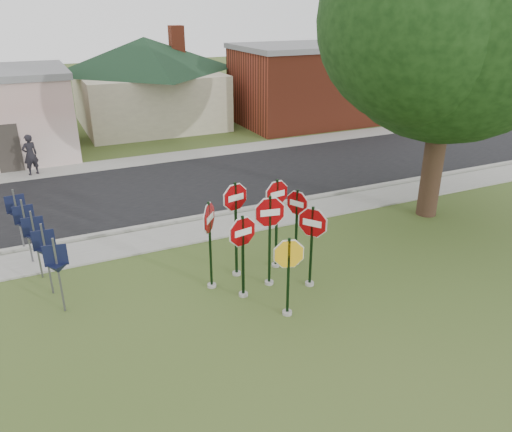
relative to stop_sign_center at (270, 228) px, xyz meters
name	(u,v)px	position (x,y,z in m)	size (l,w,h in m)	color
ground	(290,314)	(-0.18, -1.52, -1.68)	(120.00, 120.00, 0.00)	#3D541F
sidewalk_near	(212,229)	(-0.18, 3.98, -1.65)	(60.00, 1.60, 0.06)	gray
road	(174,188)	(-0.18, 8.48, -1.66)	(60.00, 7.00, 0.04)	black
sidewalk_far	(149,160)	(-0.18, 12.78, -1.65)	(60.00, 1.60, 0.06)	gray
curb	(202,217)	(-0.18, 4.98, -1.61)	(60.00, 0.20, 0.14)	gray
stop_sign_center	(270,228)	(0.00, 0.00, 0.00)	(1.11, 0.24, 2.67)	gray
stop_sign_yellow	(288,268)	(-0.24, -1.48, -0.39)	(0.99, 0.30, 2.17)	gray
stop_sign_left	(243,246)	(-0.88, -0.25, -0.23)	(1.06, 0.24, 2.38)	gray
stop_sign_right	(312,236)	(0.97, -0.52, -0.20)	(0.66, 0.91, 2.40)	gray
stop_sign_back_right	(277,211)	(0.62, 0.81, 0.04)	(1.02, 0.24, 2.76)	gray
stop_sign_back_left	(236,216)	(-0.61, 0.83, 0.11)	(1.02, 0.25, 2.85)	gray
stop_sign_far_right	(297,218)	(1.21, 0.72, -0.23)	(0.45, 0.90, 2.39)	gray
stop_sign_far_left	(210,233)	(-1.47, 0.51, -0.08)	(0.69, 0.88, 2.57)	gray
route_sign_row	(35,238)	(-5.58, 2.98, -0.46)	(1.43, 4.63, 2.00)	#59595E
building_house	(146,64)	(1.83, 20.48, 1.97)	(11.60, 11.60, 6.20)	beige
building_brick	(318,83)	(11.82, 16.98, 0.72)	(10.20, 6.20, 4.75)	maroon
oak_tree	(455,10)	(7.32, 1.98, 5.17)	(11.87, 11.27, 11.00)	#322216
bg_tree_right	(377,22)	(21.82, 24.48, 3.90)	(5.60, 5.60, 8.40)	#322216
pedestrian	(30,155)	(-5.36, 12.68, -0.72)	(0.65, 0.43, 1.79)	black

